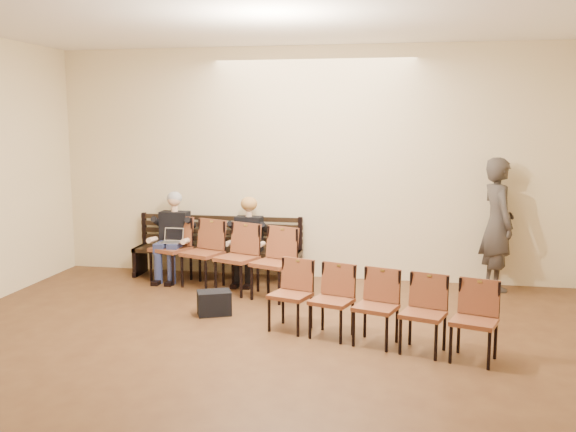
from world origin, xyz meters
name	(u,v)px	position (x,y,z in m)	size (l,w,h in m)	color
ground	(220,425)	(0.00, 0.00, 0.00)	(10.00, 10.00, 0.00)	brown
room_walls	(241,104)	(0.00, 0.79, 2.54)	(8.02, 10.01, 3.51)	beige
bench	(217,263)	(-1.43, 4.65, 0.23)	(2.60, 0.90, 0.45)	black
seated_man	(173,236)	(-2.09, 4.53, 0.65)	(0.54, 0.74, 1.29)	black
seated_woman	(248,244)	(-0.91, 4.53, 0.57)	(0.49, 0.68, 1.15)	black
laptop	(171,245)	(-2.04, 4.34, 0.56)	(0.30, 0.24, 0.22)	silver
water_bottle	(248,248)	(-0.84, 4.28, 0.56)	(0.07, 0.07, 0.22)	silver
bag	(214,303)	(-0.92, 2.83, 0.15)	(0.41, 0.28, 0.30)	black
passerby	(498,214)	(2.68, 4.75, 1.09)	(0.79, 0.52, 2.17)	#36302C
chair_row_front	(219,256)	(-1.20, 4.00, 0.49)	(2.37, 0.53, 0.97)	brown
chair_row_back	(376,308)	(1.12, 2.11, 0.41)	(2.51, 0.45, 0.82)	brown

